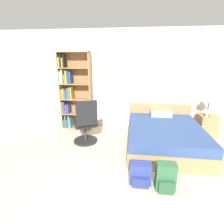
# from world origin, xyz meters

# --- Properties ---
(wall_back) EXTENTS (9.00, 0.06, 2.60)m
(wall_back) POSITION_xyz_m (0.00, 3.23, 1.30)
(wall_back) COLOR silver
(wall_back) RESTS_ON ground_plane
(bookshelf) EXTENTS (0.82, 0.29, 2.04)m
(bookshelf) POSITION_xyz_m (-1.61, 2.96, 1.01)
(bookshelf) COLOR #AD7F51
(bookshelf) RESTS_ON ground_plane
(bed) EXTENTS (1.55, 1.91, 0.74)m
(bed) POSITION_xyz_m (0.74, 2.18, 0.25)
(bed) COLOR #AD7F51
(bed) RESTS_ON ground_plane
(office_chair) EXTENTS (0.66, 0.71, 1.04)m
(office_chair) POSITION_xyz_m (-1.01, 2.06, 0.47)
(office_chair) COLOR #232326
(office_chair) RESTS_ON ground_plane
(nightstand) EXTENTS (0.41, 0.46, 0.53)m
(nightstand) POSITION_xyz_m (1.89, 2.86, 0.26)
(nightstand) COLOR #AD7F51
(nightstand) RESTS_ON ground_plane
(table_lamp) EXTENTS (0.26, 0.26, 0.54)m
(table_lamp) POSITION_xyz_m (1.84, 2.84, 0.97)
(table_lamp) COLOR #333333
(table_lamp) RESTS_ON nightstand
(water_bottle) EXTENTS (0.06, 0.06, 0.22)m
(water_bottle) POSITION_xyz_m (1.80, 2.75, 0.63)
(water_bottle) COLOR silver
(water_bottle) RESTS_ON nightstand
(backpack_green) EXTENTS (0.28, 0.23, 0.44)m
(backpack_green) POSITION_xyz_m (0.54, 0.75, 0.21)
(backpack_green) COLOR #2D603D
(backpack_green) RESTS_ON ground_plane
(backpack_blue) EXTENTS (0.33, 0.27, 0.34)m
(backpack_blue) POSITION_xyz_m (0.18, 0.85, 0.16)
(backpack_blue) COLOR navy
(backpack_blue) RESTS_ON ground_plane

